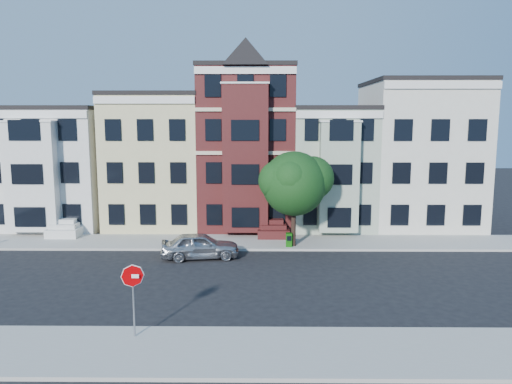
{
  "coord_description": "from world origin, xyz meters",
  "views": [
    {
      "loc": [
        1.08,
        -24.91,
        8.4
      ],
      "look_at": [
        0.8,
        3.43,
        4.2
      ],
      "focal_mm": 35.0,
      "sensor_mm": 36.0,
      "label": 1
    }
  ],
  "objects_px": {
    "newspaper_box": "(289,240)",
    "street_tree": "(294,188)",
    "parked_car": "(200,246)",
    "stop_sign": "(133,296)"
  },
  "relations": [
    {
      "from": "street_tree",
      "to": "newspaper_box",
      "type": "distance_m",
      "value": 3.38
    },
    {
      "from": "street_tree",
      "to": "parked_car",
      "type": "relative_size",
      "value": 1.64
    },
    {
      "from": "newspaper_box",
      "to": "street_tree",
      "type": "bearing_deg",
      "value": 35.25
    },
    {
      "from": "newspaper_box",
      "to": "stop_sign",
      "type": "height_order",
      "value": "stop_sign"
    },
    {
      "from": "street_tree",
      "to": "newspaper_box",
      "type": "relative_size",
      "value": 8.5
    },
    {
      "from": "parked_car",
      "to": "newspaper_box",
      "type": "distance_m",
      "value": 5.97
    },
    {
      "from": "parked_car",
      "to": "stop_sign",
      "type": "relative_size",
      "value": 1.46
    },
    {
      "from": "newspaper_box",
      "to": "parked_car",
      "type": "bearing_deg",
      "value": -154.0
    },
    {
      "from": "newspaper_box",
      "to": "stop_sign",
      "type": "xyz_separation_m",
      "value": [
        -6.64,
        -13.54,
        1.15
      ]
    },
    {
      "from": "street_tree",
      "to": "stop_sign",
      "type": "xyz_separation_m",
      "value": [
        -6.94,
        -13.73,
        -2.22
      ]
    }
  ]
}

